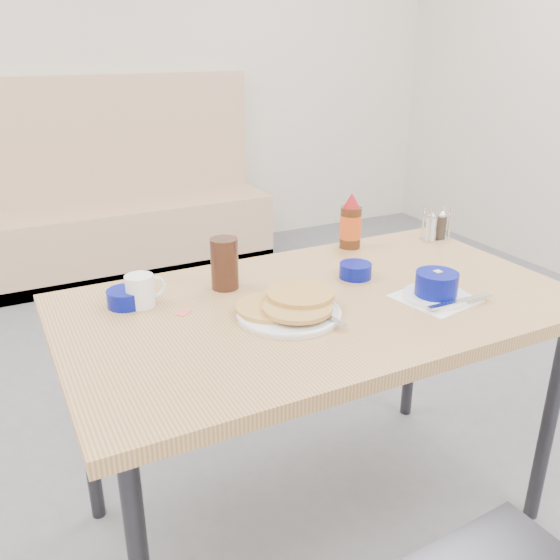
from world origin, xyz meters
name	(u,v)px	position (x,y,z in m)	size (l,w,h in m)	color
wall_back	(96,43)	(0.00, 2.97, 1.40)	(5.00, 0.06, 2.80)	beige
booth_bench	(120,216)	(0.00, 2.78, 0.35)	(1.90, 0.56, 1.22)	tan
dining_table	(320,320)	(0.00, 0.25, 0.70)	(1.40, 0.80, 0.76)	tan
pancake_plate	(289,308)	(-0.12, 0.21, 0.78)	(0.27, 0.28, 0.05)	white
coffee_mug	(141,290)	(-0.44, 0.44, 0.80)	(0.11, 0.08, 0.09)	white
grits_setting	(436,288)	(0.29, 0.11, 0.79)	(0.24, 0.22, 0.08)	white
creamer_bowl	(126,298)	(-0.48, 0.46, 0.78)	(0.10, 0.10, 0.05)	#050E7C
butter_bowl	(355,271)	(0.18, 0.35, 0.78)	(0.10, 0.10, 0.04)	#050E7C
amber_tumbler	(225,263)	(-0.20, 0.45, 0.83)	(0.08, 0.08, 0.15)	#351B11
condiment_caddy	(436,228)	(0.64, 0.52, 0.80)	(0.10, 0.07, 0.12)	silver
syrup_bottle	(351,224)	(0.32, 0.59, 0.84)	(0.07, 0.07, 0.19)	#47230F
sugar_wrapper	(184,313)	(-0.36, 0.34, 0.76)	(0.04, 0.03, 0.00)	#F05950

